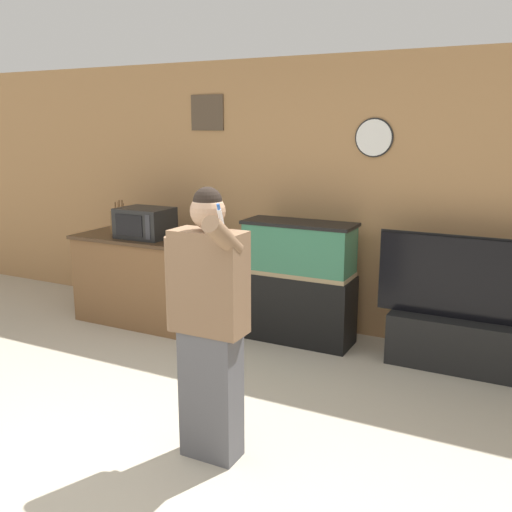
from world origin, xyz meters
The scene contains 8 objects.
ground_plane centered at (0.00, 0.00, 0.00)m, with size 18.00×18.00×0.00m, color #B2A893.
wall_back_paneled centered at (0.00, 2.91, 1.30)m, with size 10.00×0.08×2.60m.
counter_island centered at (-1.42, 2.25, 0.45)m, with size 1.40×0.66×0.89m.
microwave centered at (-1.36, 2.21, 1.04)m, with size 0.51×0.40×0.29m.
knife_block centered at (-1.71, 2.25, 1.01)m, with size 0.14×0.12×0.34m.
aquarium_on_stand centered at (0.18, 2.46, 0.56)m, with size 1.02×0.40×1.13m.
tv_on_stand centered at (1.72, 2.49, 0.33)m, with size 1.63×0.40×1.11m.
person_standing centered at (0.45, 0.45, 0.85)m, with size 0.52×0.39×1.64m.
Camera 1 is at (2.13, -2.21, 1.97)m, focal length 40.00 mm.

